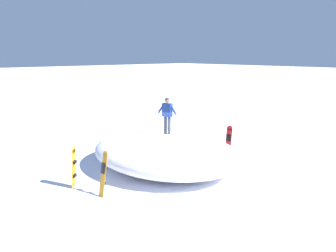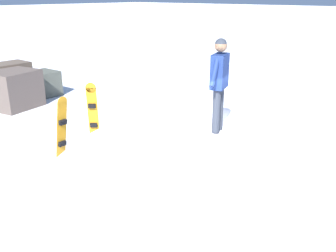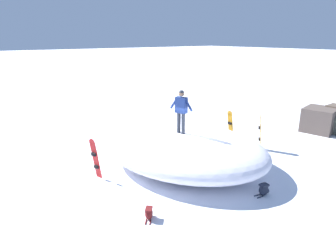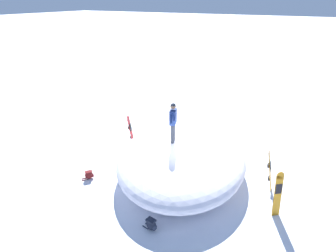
{
  "view_description": "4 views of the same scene",
  "coord_description": "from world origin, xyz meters",
  "px_view_note": "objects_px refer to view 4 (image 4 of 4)",
  "views": [
    {
      "loc": [
        -9.92,
        7.68,
        4.98
      ],
      "look_at": [
        -0.65,
        -0.62,
        1.97
      ],
      "focal_mm": 31.6,
      "sensor_mm": 36.0,
      "label": 1
    },
    {
      "loc": [
        -5.71,
        -4.36,
        3.85
      ],
      "look_at": [
        -1.0,
        -0.37,
        1.66
      ],
      "focal_mm": 40.13,
      "sensor_mm": 36.0,
      "label": 2
    },
    {
      "loc": [
        7.88,
        -7.65,
        5.0
      ],
      "look_at": [
        -0.77,
        -1.15,
        1.69
      ],
      "focal_mm": 31.21,
      "sensor_mm": 36.0,
      "label": 3
    },
    {
      "loc": [
        8.79,
        3.8,
        6.83
      ],
      "look_at": [
        0.07,
        -0.96,
        2.31
      ],
      "focal_mm": 30.39,
      "sensor_mm": 36.0,
      "label": 4
    }
  ],
  "objects_px": {
    "snowboarder_standing": "(173,119)",
    "backpack_near": "(89,175)",
    "backpack_far": "(151,224)",
    "snowboard_tertiary_upright": "(270,170)",
    "snowboard_primary_upright": "(131,130)",
    "snowboard_secondary_upright": "(278,193)"
  },
  "relations": [
    {
      "from": "snowboard_tertiary_upright",
      "to": "snowboard_primary_upright",
      "type": "bearing_deg",
      "value": -93.55
    },
    {
      "from": "snowboard_primary_upright",
      "to": "backpack_near",
      "type": "distance_m",
      "value": 3.29
    },
    {
      "from": "backpack_near",
      "to": "backpack_far",
      "type": "relative_size",
      "value": 0.89
    },
    {
      "from": "snowboard_primary_upright",
      "to": "backpack_near",
      "type": "bearing_deg",
      "value": 3.18
    },
    {
      "from": "snowboarder_standing",
      "to": "backpack_near",
      "type": "distance_m",
      "value": 4.16
    },
    {
      "from": "snowboarder_standing",
      "to": "backpack_far",
      "type": "distance_m",
      "value": 4.03
    },
    {
      "from": "snowboard_tertiary_upright",
      "to": "backpack_far",
      "type": "bearing_deg",
      "value": -35.34
    },
    {
      "from": "backpack_near",
      "to": "snowboard_primary_upright",
      "type": "bearing_deg",
      "value": -176.82
    },
    {
      "from": "snowboard_primary_upright",
      "to": "snowboard_tertiary_upright",
      "type": "xyz_separation_m",
      "value": [
        0.42,
        6.74,
        0.04
      ]
    },
    {
      "from": "backpack_near",
      "to": "backpack_far",
      "type": "distance_m",
      "value": 3.91
    },
    {
      "from": "snowboard_primary_upright",
      "to": "snowboarder_standing",
      "type": "bearing_deg",
      "value": 68.13
    },
    {
      "from": "snowboard_primary_upright",
      "to": "snowboard_tertiary_upright",
      "type": "distance_m",
      "value": 6.75
    },
    {
      "from": "snowboard_secondary_upright",
      "to": "backpack_near",
      "type": "distance_m",
      "value": 7.25
    },
    {
      "from": "backpack_near",
      "to": "snowboard_tertiary_upright",
      "type": "bearing_deg",
      "value": 113.16
    },
    {
      "from": "snowboard_secondary_upright",
      "to": "snowboard_primary_upright",
      "type": "bearing_deg",
      "value": -103.54
    },
    {
      "from": "snowboarder_standing",
      "to": "backpack_near",
      "type": "height_order",
      "value": "snowboarder_standing"
    },
    {
      "from": "snowboarder_standing",
      "to": "snowboard_tertiary_upright",
      "type": "height_order",
      "value": "snowboarder_standing"
    },
    {
      "from": "snowboard_tertiary_upright",
      "to": "backpack_far",
      "type": "xyz_separation_m",
      "value": [
        3.99,
        -2.83,
        -0.65
      ]
    },
    {
      "from": "snowboarder_standing",
      "to": "backpack_near",
      "type": "relative_size",
      "value": 3.44
    },
    {
      "from": "snowboarder_standing",
      "to": "snowboard_tertiary_upright",
      "type": "bearing_deg",
      "value": 101.84
    },
    {
      "from": "snowboard_secondary_upright",
      "to": "backpack_far",
      "type": "xyz_separation_m",
      "value": [
        2.66,
        -3.34,
        -0.66
      ]
    },
    {
      "from": "snowboard_secondary_upright",
      "to": "snowboard_tertiary_upright",
      "type": "bearing_deg",
      "value": -159.0
    }
  ]
}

